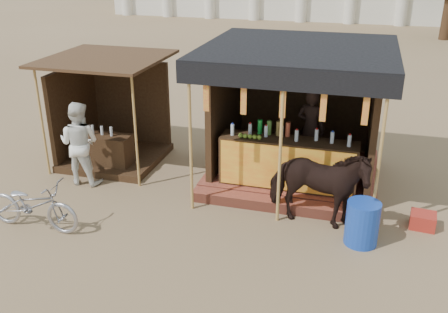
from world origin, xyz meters
The scene contains 9 objects.
ground centered at (0.00, 0.00, 0.00)m, with size 120.00×120.00×0.00m, color #846B4C.
main_stall centered at (1.01, 3.36, 1.03)m, with size 3.60×3.61×2.78m.
secondary_stall centered at (-3.17, 3.24, 0.85)m, with size 2.40×2.40×2.38m.
cow centered at (1.66, 1.58, 0.74)m, with size 0.80×1.76×1.48m, color black.
motorbike centered at (-2.98, 0.15, 0.45)m, with size 0.60×1.72×0.91m, color #9C9CA4.
bystander centered at (-3.13, 2.00, 0.86)m, with size 0.84×0.65×1.72m, color white.
blue_barrel centered at (2.45, 1.20, 0.37)m, with size 0.54×0.54×0.75m, color #163CA6.
red_crate centered at (3.47, 2.00, 0.13)m, with size 0.42×0.37×0.27m, color maroon.
cooler centered at (1.93, 2.60, 0.23)m, with size 0.69×0.51×0.46m.
Camera 1 is at (2.20, -6.16, 4.54)m, focal length 40.00 mm.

